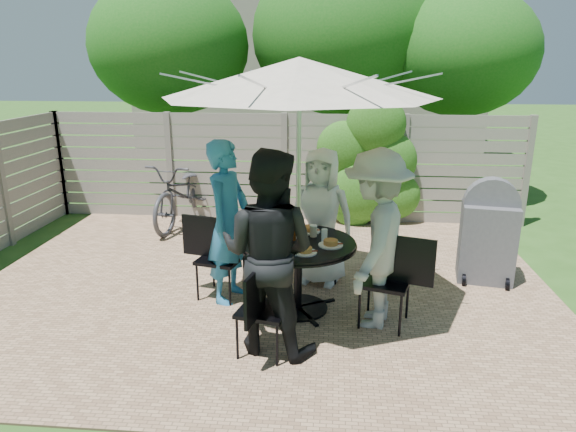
# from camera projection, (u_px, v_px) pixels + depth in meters

# --- Properties ---
(backyard_envelope) EXTENTS (60.00, 60.00, 5.00)m
(backyard_envelope) POSITION_uv_depth(u_px,v_px,m) (311.00, 64.00, 15.22)
(backyard_envelope) COLOR #294F18
(backyard_envelope) RESTS_ON ground
(patio_table) EXTENTS (1.52, 1.52, 0.81)m
(patio_table) POSITION_uv_depth(u_px,v_px,m) (298.00, 263.00, 5.57)
(patio_table) COLOR black
(patio_table) RESTS_ON ground
(umbrella) EXTENTS (3.43, 3.43, 2.71)m
(umbrella) POSITION_uv_depth(u_px,v_px,m) (299.00, 78.00, 5.01)
(umbrella) COLOR silver
(umbrella) RESTS_ON ground
(chair_back) EXTENTS (0.54, 0.73, 0.97)m
(chair_back) POSITION_uv_depth(u_px,v_px,m) (323.00, 256.00, 6.51)
(chair_back) COLOR black
(chair_back) RESTS_ON ground
(person_back) EXTENTS (0.94, 0.74, 1.70)m
(person_back) POSITION_uv_depth(u_px,v_px,m) (321.00, 217.00, 6.23)
(person_back) COLOR white
(person_back) RESTS_ON ground
(chair_left) EXTENTS (0.74, 0.57, 0.97)m
(chair_left) POSITION_uv_depth(u_px,v_px,m) (220.00, 274.00, 5.97)
(chair_left) COLOR black
(chair_left) RESTS_ON ground
(person_left) EXTENTS (0.61, 0.77, 1.87)m
(person_left) POSITION_uv_depth(u_px,v_px,m) (228.00, 223.00, 5.74)
(person_left) COLOR teal
(person_left) RESTS_ON ground
(chair_front) EXTENTS (0.53, 0.70, 0.93)m
(chair_front) POSITION_uv_depth(u_px,v_px,m) (264.00, 328.00, 4.78)
(chair_front) COLOR black
(chair_front) RESTS_ON ground
(person_front) EXTENTS (1.11, 0.96, 1.95)m
(person_front) POSITION_uv_depth(u_px,v_px,m) (268.00, 253.00, 4.70)
(person_front) COLOR black
(person_front) RESTS_ON ground
(chair_right) EXTENTS (0.77, 0.60, 1.00)m
(chair_right) POSITION_uv_depth(u_px,v_px,m) (386.00, 299.00, 5.32)
(chair_right) COLOR black
(chair_right) RESTS_ON ground
(person_right) EXTENTS (0.99, 1.34, 1.86)m
(person_right) POSITION_uv_depth(u_px,v_px,m) (376.00, 240.00, 5.18)
(person_right) COLOR #A5A6A1
(person_right) RESTS_ON ground
(plate_back) EXTENTS (0.26, 0.26, 0.06)m
(plate_back) POSITION_uv_depth(u_px,v_px,m) (309.00, 230.00, 5.81)
(plate_back) COLOR white
(plate_back) RESTS_ON patio_table
(plate_left) EXTENTS (0.26, 0.26, 0.06)m
(plate_left) POSITION_uv_depth(u_px,v_px,m) (267.00, 236.00, 5.61)
(plate_left) COLOR white
(plate_left) RESTS_ON patio_table
(plate_front) EXTENTS (0.26, 0.26, 0.06)m
(plate_front) POSITION_uv_depth(u_px,v_px,m) (286.00, 251.00, 5.16)
(plate_front) COLOR white
(plate_front) RESTS_ON patio_table
(plate_right) EXTENTS (0.26, 0.26, 0.06)m
(plate_right) POSITION_uv_depth(u_px,v_px,m) (331.00, 243.00, 5.37)
(plate_right) COLOR white
(plate_right) RESTS_ON patio_table
(plate_extra) EXTENTS (0.24, 0.24, 0.06)m
(plate_extra) POSITION_uv_depth(u_px,v_px,m) (305.00, 251.00, 5.16)
(plate_extra) COLOR white
(plate_extra) RESTS_ON patio_table
(glass_back) EXTENTS (0.07, 0.07, 0.14)m
(glass_back) POSITION_uv_depth(u_px,v_px,m) (297.00, 227.00, 5.74)
(glass_back) COLOR silver
(glass_back) RESTS_ON patio_table
(glass_front) EXTENTS (0.07, 0.07, 0.14)m
(glass_front) POSITION_uv_depth(u_px,v_px,m) (299.00, 244.00, 5.21)
(glass_front) COLOR silver
(glass_front) RESTS_ON patio_table
(glass_right) EXTENTS (0.07, 0.07, 0.14)m
(glass_right) POSITION_uv_depth(u_px,v_px,m) (324.00, 235.00, 5.48)
(glass_right) COLOR silver
(glass_right) RESTS_ON patio_table
(syrup_jug) EXTENTS (0.09, 0.09, 0.16)m
(syrup_jug) POSITION_uv_depth(u_px,v_px,m) (295.00, 233.00, 5.54)
(syrup_jug) COLOR #59280C
(syrup_jug) RESTS_ON patio_table
(coffee_cup) EXTENTS (0.08, 0.08, 0.12)m
(coffee_cup) POSITION_uv_depth(u_px,v_px,m) (313.00, 231.00, 5.64)
(coffee_cup) COLOR #C6B293
(coffee_cup) RESTS_ON patio_table
(bicycle) EXTENTS (1.04, 2.19, 1.10)m
(bicycle) POSITION_uv_depth(u_px,v_px,m) (184.00, 193.00, 8.62)
(bicycle) COLOR #333338
(bicycle) RESTS_ON ground
(bbq_grill) EXTENTS (0.72, 0.60, 1.33)m
(bbq_grill) POSITION_uv_depth(u_px,v_px,m) (488.00, 235.00, 6.34)
(bbq_grill) COLOR #535358
(bbq_grill) RESTS_ON ground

